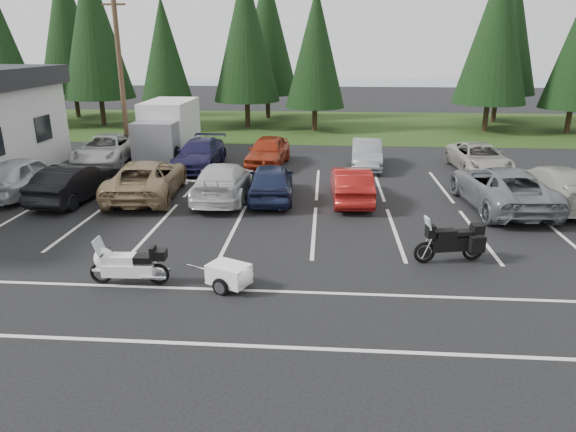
# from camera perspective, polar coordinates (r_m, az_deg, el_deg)

# --- Properties ---
(ground) EXTENTS (120.00, 120.00, 0.00)m
(ground) POSITION_cam_1_polar(r_m,az_deg,el_deg) (16.31, 1.06, -2.82)
(ground) COLOR black
(ground) RESTS_ON ground
(grass_strip) EXTENTS (80.00, 16.00, 0.01)m
(grass_strip) POSITION_cam_1_polar(r_m,az_deg,el_deg) (39.61, 3.05, 10.04)
(grass_strip) COLOR #1F3310
(grass_strip) RESTS_ON ground
(lake_water) EXTENTS (70.00, 50.00, 0.02)m
(lake_water) POSITION_cam_1_polar(r_m,az_deg,el_deg) (70.47, 7.01, 13.76)
(lake_water) COLOR gray
(lake_water) RESTS_ON ground
(utility_pole) EXTENTS (1.60, 0.26, 9.00)m
(utility_pole) POSITION_cam_1_polar(r_m,az_deg,el_deg) (29.25, -18.14, 15.33)
(utility_pole) COLOR #473321
(utility_pole) RESTS_ON ground
(box_truck) EXTENTS (2.40, 5.60, 2.90)m
(box_truck) POSITION_cam_1_polar(r_m,az_deg,el_deg) (29.37, -13.47, 9.35)
(box_truck) COLOR silver
(box_truck) RESTS_ON ground
(stall_markings) EXTENTS (32.00, 16.00, 0.01)m
(stall_markings) POSITION_cam_1_polar(r_m,az_deg,el_deg) (18.19, 1.41, -0.50)
(stall_markings) COLOR silver
(stall_markings) RESTS_ON ground
(conifer_1) EXTENTS (3.96, 3.96, 9.22)m
(conifer_1) POSITION_cam_1_polar(r_m,az_deg,el_deg) (42.92, -29.07, 15.72)
(conifer_1) COLOR #332316
(conifer_1) RESTS_ON ground
(conifer_2) EXTENTS (5.10, 5.10, 11.89)m
(conifer_2) POSITION_cam_1_polar(r_m,az_deg,el_deg) (41.52, -20.84, 18.95)
(conifer_2) COLOR #332316
(conifer_2) RESTS_ON ground
(conifer_3) EXTENTS (3.87, 3.87, 9.02)m
(conifer_3) POSITION_cam_1_polar(r_m,az_deg,el_deg) (38.27, -13.59, 17.19)
(conifer_3) COLOR #332316
(conifer_3) RESTS_ON ground
(conifer_4) EXTENTS (4.80, 4.80, 11.17)m
(conifer_4) POSITION_cam_1_polar(r_m,az_deg,el_deg) (38.49, -4.73, 19.50)
(conifer_4) COLOR #332316
(conifer_4) RESTS_ON ground
(conifer_5) EXTENTS (4.14, 4.14, 9.63)m
(conifer_5) POSITION_cam_1_polar(r_m,az_deg,el_deg) (36.76, 3.11, 18.17)
(conifer_5) COLOR #332316
(conifer_5) RESTS_ON ground
(conifer_6) EXTENTS (4.93, 4.93, 11.48)m
(conifer_6) POSITION_cam_1_polar(r_m,az_deg,el_deg) (38.89, 22.14, 18.53)
(conifer_6) COLOR #332316
(conifer_6) RESTS_ON ground
(conifer_back_a) EXTENTS (5.28, 5.28, 12.30)m
(conifer_back_a) POSITION_cam_1_polar(r_m,az_deg,el_deg) (47.02, -23.36, 18.80)
(conifer_back_a) COLOR #332316
(conifer_back_a) RESTS_ON ground
(conifer_back_b) EXTENTS (4.97, 4.97, 11.58)m
(conifer_back_b) POSITION_cam_1_polar(r_m,az_deg,el_deg) (42.92, -2.35, 19.79)
(conifer_back_b) COLOR #332316
(conifer_back_b) RESTS_ON ground
(conifer_back_c) EXTENTS (5.50, 5.50, 12.81)m
(conifer_back_c) POSITION_cam_1_polar(r_m,az_deg,el_deg) (43.99, 23.03, 19.33)
(conifer_back_c) COLOR #332316
(conifer_back_c) RESTS_ON ground
(car_near_0) EXTENTS (2.07, 4.77, 1.60)m
(car_near_0) POSITION_cam_1_polar(r_m,az_deg,el_deg) (23.82, -27.35, 4.04)
(car_near_0) COLOR #BBBBC0
(car_near_0) RESTS_ON ground
(car_near_1) EXTENTS (1.98, 4.56, 1.46)m
(car_near_1) POSITION_cam_1_polar(r_m,az_deg,el_deg) (22.02, -22.66, 3.45)
(car_near_1) COLOR black
(car_near_1) RESTS_ON ground
(car_near_2) EXTENTS (3.00, 5.67, 1.52)m
(car_near_2) POSITION_cam_1_polar(r_m,az_deg,el_deg) (21.58, -15.42, 4.03)
(car_near_2) COLOR #907653
(car_near_2) RESTS_ON ground
(car_near_3) EXTENTS (2.09, 5.02, 1.45)m
(car_near_3) POSITION_cam_1_polar(r_m,az_deg,el_deg) (20.71, -7.21, 3.86)
(car_near_3) COLOR silver
(car_near_3) RESTS_ON ground
(car_near_4) EXTENTS (2.01, 4.42, 1.47)m
(car_near_4) POSITION_cam_1_polar(r_m,az_deg,el_deg) (20.51, -1.90, 3.88)
(car_near_4) COLOR #192140
(car_near_4) RESTS_ON ground
(car_near_5) EXTENTS (1.62, 4.24, 1.38)m
(car_near_5) POSITION_cam_1_polar(r_m,az_deg,el_deg) (20.39, 7.03, 3.53)
(car_near_5) COLOR maroon
(car_near_5) RESTS_ON ground
(car_near_6) EXTENTS (3.03, 5.87, 1.58)m
(car_near_6) POSITION_cam_1_polar(r_m,az_deg,el_deg) (21.03, 22.64, 2.96)
(car_near_6) COLOR slate
(car_near_6) RESTS_ON ground
(car_near_7) EXTENTS (2.67, 5.46, 1.53)m
(car_near_7) POSITION_cam_1_polar(r_m,az_deg,el_deg) (22.22, 27.24, 3.02)
(car_near_7) COLOR #A8A59A
(car_near_7) RESTS_ON ground
(car_far_0) EXTENTS (2.86, 5.41, 1.45)m
(car_far_0) POSITION_cam_1_polar(r_m,az_deg,el_deg) (28.47, -19.58, 7.01)
(car_far_0) COLOR silver
(car_far_0) RESTS_ON ground
(car_far_1) EXTENTS (2.09, 4.85, 1.39)m
(car_far_1) POSITION_cam_1_polar(r_m,az_deg,el_deg) (26.21, -9.78, 6.82)
(car_far_1) COLOR #1B183D
(car_far_1) RESTS_ON ground
(car_far_2) EXTENTS (2.18, 4.55, 1.50)m
(car_far_2) POSITION_cam_1_polar(r_m,az_deg,el_deg) (26.18, -2.24, 7.19)
(car_far_2) COLOR maroon
(car_far_2) RESTS_ON ground
(car_far_3) EXTENTS (1.66, 4.22, 1.37)m
(car_far_3) POSITION_cam_1_polar(r_m,az_deg,el_deg) (26.17, 8.74, 6.83)
(car_far_3) COLOR slate
(car_far_3) RESTS_ON ground
(car_far_4) EXTENTS (2.47, 4.93, 1.34)m
(car_far_4) POSITION_cam_1_polar(r_m,az_deg,el_deg) (26.65, 20.49, 6.05)
(car_far_4) COLOR #A29D95
(car_far_4) RESTS_ON ground
(touring_motorcycle) EXTENTS (2.33, 0.79, 1.28)m
(touring_motorcycle) POSITION_cam_1_polar(r_m,az_deg,el_deg) (13.91, -17.32, -4.82)
(touring_motorcycle) COLOR white
(touring_motorcycle) RESTS_ON ground
(cargo_trailer) EXTENTS (1.68, 1.37, 0.68)m
(cargo_trailer) POSITION_cam_1_polar(r_m,az_deg,el_deg) (13.24, -6.58, -6.69)
(cargo_trailer) COLOR white
(cargo_trailer) RESTS_ON ground
(adventure_motorcycle) EXTENTS (2.44, 1.28, 1.42)m
(adventure_motorcycle) POSITION_cam_1_polar(r_m,az_deg,el_deg) (15.30, 17.58, -2.40)
(adventure_motorcycle) COLOR black
(adventure_motorcycle) RESTS_ON ground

